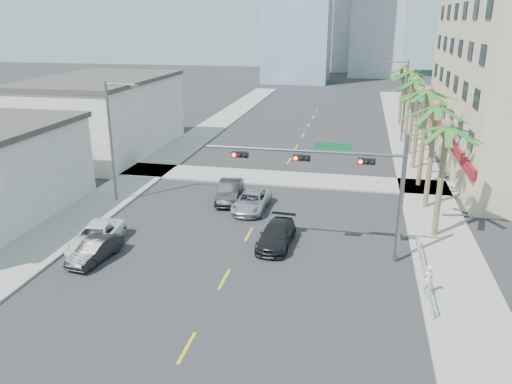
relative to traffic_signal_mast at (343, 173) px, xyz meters
The scene contains 23 objects.
ground 11.06m from the traffic_signal_mast, 126.03° to the right, with size 260.00×260.00×0.00m, color #262628.
sidewalk_right 14.44m from the traffic_signal_mast, 62.71° to the left, with size 4.00×120.00×0.15m, color gray.
sidewalk_left 22.05m from the traffic_signal_mast, 145.89° to the left, with size 4.00×120.00×0.15m, color gray.
sidewalk_cross 15.99m from the traffic_signal_mast, 112.38° to the left, with size 80.00×4.00×0.15m, color gray.
building_left_far 32.30m from the traffic_signal_mast, 141.59° to the left, with size 11.00×18.00×7.20m, color beige.
traffic_signal_mast is the anchor object (origin of this frame).
palm_tree_0 7.37m from the traffic_signal_mast, 34.84° to the left, with size 4.80×4.80×7.80m.
palm_tree_1 11.18m from the traffic_signal_mast, 57.84° to the left, with size 4.80×4.80×8.16m.
palm_tree_2 15.81m from the traffic_signal_mast, 68.07° to the left, with size 4.80×4.80×8.52m.
palm_tree_3 20.59m from the traffic_signal_mast, 73.51° to the left, with size 4.80×4.80×7.80m.
palm_tree_4 25.63m from the traffic_signal_mast, 76.83° to the left, with size 4.80×4.80×8.16m.
palm_tree_5 30.72m from the traffic_signal_mast, 79.05° to the left, with size 4.80×4.80×8.52m.
palm_tree_6 35.78m from the traffic_signal_mast, 80.63° to the left, with size 4.80×4.80×7.80m.
palm_tree_7 40.93m from the traffic_signal_mast, 81.82° to the left, with size 4.80×4.80×8.16m.
streetlight_left 17.84m from the traffic_signal_mast, 160.18° to the left, with size 2.55×0.25×9.00m.
streetlight_right 30.50m from the traffic_signal_mast, 80.16° to the left, with size 2.55×0.25×9.00m.
guardrail 6.59m from the traffic_signal_mast, 23.39° to the right, with size 0.08×8.08×1.00m.
car_parked_mid 14.67m from the traffic_signal_mast, 166.33° to the right, with size 1.34×3.84×1.26m, color black.
car_parked_far 15.12m from the traffic_signal_mast, behind, with size 2.29×4.96×1.38m, color white.
car_lane_left 12.40m from the traffic_signal_mast, 137.39° to the left, with size 1.63×4.67×1.54m, color black.
car_lane_center 10.14m from the traffic_signal_mast, 135.82° to the left, with size 2.20×4.76×1.32m, color silver.
car_lane_right 5.86m from the traffic_signal_mast, 167.96° to the left, with size 1.86×4.59×1.33m, color black.
pedestrian 7.10m from the traffic_signal_mast, 38.67° to the right, with size 0.57×0.38×1.57m, color white.
Camera 1 is at (6.46, -18.71, 13.04)m, focal length 35.00 mm.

